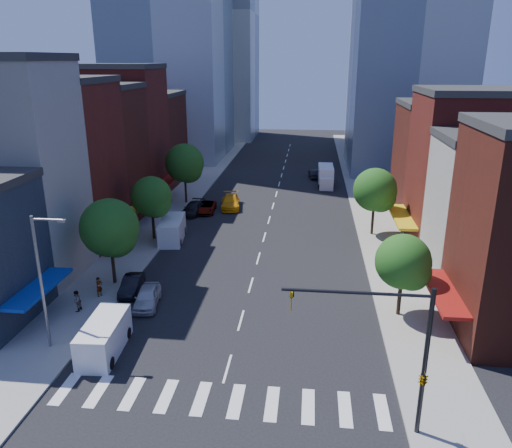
{
  "coord_description": "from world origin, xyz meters",
  "views": [
    {
      "loc": [
        4.67,
        -26.0,
        18.15
      ],
      "look_at": [
        0.29,
        13.38,
        5.0
      ],
      "focal_mm": 35.0,
      "sensor_mm": 36.0,
      "label": 1
    }
  ],
  "objects_px": {
    "cargo_van_near": "(103,338)",
    "parked_car_front": "(147,297)",
    "parked_car_rear": "(193,208)",
    "traffic_car_oncoming": "(314,174)",
    "taxi": "(231,202)",
    "traffic_car_far": "(326,182)",
    "cargo_van_far": "(172,230)",
    "pedestrian_near": "(99,287)",
    "box_truck": "(326,177)",
    "parked_car_second": "(132,285)",
    "pedestrian_far": "(77,301)",
    "parked_car_third": "(206,207)"
  },
  "relations": [
    {
      "from": "cargo_van_far",
      "to": "box_truck",
      "type": "height_order",
      "value": "box_truck"
    },
    {
      "from": "parked_car_rear",
      "to": "cargo_van_far",
      "type": "height_order",
      "value": "cargo_van_far"
    },
    {
      "from": "parked_car_second",
      "to": "taxi",
      "type": "height_order",
      "value": "taxi"
    },
    {
      "from": "taxi",
      "to": "traffic_car_oncoming",
      "type": "height_order",
      "value": "taxi"
    },
    {
      "from": "parked_car_second",
      "to": "box_truck",
      "type": "distance_m",
      "value": 41.55
    },
    {
      "from": "parked_car_rear",
      "to": "cargo_van_far",
      "type": "distance_m",
      "value": 9.64
    },
    {
      "from": "traffic_car_far",
      "to": "pedestrian_near",
      "type": "distance_m",
      "value": 42.94
    },
    {
      "from": "cargo_van_near",
      "to": "pedestrian_near",
      "type": "relative_size",
      "value": 3.31
    },
    {
      "from": "box_truck",
      "to": "pedestrian_far",
      "type": "relative_size",
      "value": 4.38
    },
    {
      "from": "pedestrian_near",
      "to": "parked_car_third",
      "type": "bearing_deg",
      "value": 17.64
    },
    {
      "from": "parked_car_front",
      "to": "pedestrian_far",
      "type": "relative_size",
      "value": 2.61
    },
    {
      "from": "parked_car_rear",
      "to": "traffic_car_far",
      "type": "distance_m",
      "value": 22.71
    },
    {
      "from": "parked_car_front",
      "to": "taxi",
      "type": "xyz_separation_m",
      "value": [
        2.16,
        27.04,
        0.08
      ]
    },
    {
      "from": "taxi",
      "to": "traffic_car_oncoming",
      "type": "xyz_separation_m",
      "value": [
        10.64,
        18.11,
        -0.12
      ]
    },
    {
      "from": "parked_car_front",
      "to": "box_truck",
      "type": "relative_size",
      "value": 0.6
    },
    {
      "from": "cargo_van_near",
      "to": "traffic_car_far",
      "type": "xyz_separation_m",
      "value": [
        15.25,
        46.19,
        -0.36
      ]
    },
    {
      "from": "parked_car_rear",
      "to": "taxi",
      "type": "distance_m",
      "value": 5.18
    },
    {
      "from": "traffic_car_oncoming",
      "to": "pedestrian_far",
      "type": "height_order",
      "value": "pedestrian_far"
    },
    {
      "from": "parked_car_rear",
      "to": "parked_car_third",
      "type": "bearing_deg",
      "value": 37.39
    },
    {
      "from": "cargo_van_near",
      "to": "cargo_van_far",
      "type": "xyz_separation_m",
      "value": [
        -1.29,
        21.03,
        0.07
      ]
    },
    {
      "from": "pedestrian_far",
      "to": "taxi",
      "type": "bearing_deg",
      "value": 173.49
    },
    {
      "from": "traffic_car_oncoming",
      "to": "pedestrian_near",
      "type": "height_order",
      "value": "pedestrian_near"
    },
    {
      "from": "parked_car_second",
      "to": "traffic_car_far",
      "type": "bearing_deg",
      "value": 60.77
    },
    {
      "from": "parked_car_front",
      "to": "pedestrian_near",
      "type": "relative_size",
      "value": 2.65
    },
    {
      "from": "parked_car_front",
      "to": "traffic_car_oncoming",
      "type": "xyz_separation_m",
      "value": [
        12.79,
        45.16,
        -0.05
      ]
    },
    {
      "from": "parked_car_rear",
      "to": "box_truck",
      "type": "xyz_separation_m",
      "value": [
        16.5,
        16.3,
        0.66
      ]
    },
    {
      "from": "cargo_van_far",
      "to": "parked_car_front",
      "type": "bearing_deg",
      "value": -89.38
    },
    {
      "from": "parked_car_second",
      "to": "pedestrian_near",
      "type": "height_order",
      "value": "pedestrian_near"
    },
    {
      "from": "parked_car_rear",
      "to": "parked_car_second",
      "type": "bearing_deg",
      "value": -84.11
    },
    {
      "from": "parked_car_rear",
      "to": "taxi",
      "type": "height_order",
      "value": "taxi"
    },
    {
      "from": "traffic_car_far",
      "to": "pedestrian_near",
      "type": "bearing_deg",
      "value": 56.13
    },
    {
      "from": "taxi",
      "to": "traffic_car_oncoming",
      "type": "distance_m",
      "value": 21.0
    },
    {
      "from": "parked_car_rear",
      "to": "traffic_car_oncoming",
      "type": "distance_m",
      "value": 25.85
    },
    {
      "from": "cargo_van_far",
      "to": "parked_car_rear",
      "type": "bearing_deg",
      "value": 82.86
    },
    {
      "from": "cargo_van_near",
      "to": "parked_car_front",
      "type": "bearing_deg",
      "value": 80.84
    },
    {
      "from": "taxi",
      "to": "parked_car_third",
      "type": "bearing_deg",
      "value": -148.65
    },
    {
      "from": "traffic_car_oncoming",
      "to": "traffic_car_far",
      "type": "relative_size",
      "value": 0.95
    },
    {
      "from": "cargo_van_near",
      "to": "traffic_car_far",
      "type": "relative_size",
      "value": 1.22
    },
    {
      "from": "traffic_car_oncoming",
      "to": "traffic_car_far",
      "type": "distance_m",
      "value": 5.94
    },
    {
      "from": "cargo_van_near",
      "to": "taxi",
      "type": "height_order",
      "value": "cargo_van_near"
    },
    {
      "from": "cargo_van_near",
      "to": "cargo_van_far",
      "type": "bearing_deg",
      "value": 90.24
    },
    {
      "from": "taxi",
      "to": "pedestrian_near",
      "type": "bearing_deg",
      "value": -111.35
    },
    {
      "from": "parked_car_third",
      "to": "box_truck",
      "type": "relative_size",
      "value": 0.64
    },
    {
      "from": "pedestrian_near",
      "to": "pedestrian_far",
      "type": "bearing_deg",
      "value": -168.36
    },
    {
      "from": "parked_car_third",
      "to": "cargo_van_far",
      "type": "xyz_separation_m",
      "value": [
        -1.42,
        -10.52,
        0.53
      ]
    },
    {
      "from": "cargo_van_near",
      "to": "parked_car_second",
      "type": "bearing_deg",
      "value": 95.15
    },
    {
      "from": "traffic_car_oncoming",
      "to": "parked_car_rear",
      "type": "bearing_deg",
      "value": 47.25
    },
    {
      "from": "parked_car_rear",
      "to": "box_truck",
      "type": "distance_m",
      "value": 23.2
    },
    {
      "from": "parked_car_third",
      "to": "traffic_car_far",
      "type": "relative_size",
      "value": 1.06
    },
    {
      "from": "parked_car_front",
      "to": "box_truck",
      "type": "xyz_separation_m",
      "value": [
        14.5,
        40.26,
        0.63
      ]
    }
  ]
}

